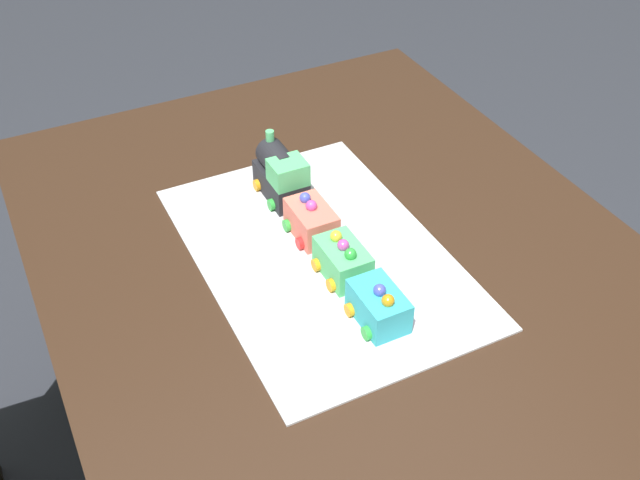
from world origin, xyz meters
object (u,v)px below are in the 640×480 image
dining_table (355,317)px  cake_car_gondola_coral (311,221)px  cake_car_flatbed_turquoise (379,306)px  cake_locomotive (281,174)px  cake_car_tanker_mint_green (343,260)px

dining_table → cake_car_gondola_coral: cake_car_gondola_coral is taller
dining_table → cake_car_gondola_coral: bearing=-168.3°
cake_car_gondola_coral → cake_car_flatbed_turquoise: size_ratio=1.00×
cake_locomotive → cake_car_flatbed_turquoise: bearing=-0.0°
dining_table → cake_car_tanker_mint_green: size_ratio=14.00×
dining_table → cake_car_gondola_coral: 0.19m
cake_locomotive → cake_car_tanker_mint_green: 0.25m
cake_locomotive → cake_car_tanker_mint_green: size_ratio=1.40×
cake_car_tanker_mint_green → cake_car_flatbed_turquoise: bearing=0.0°
cake_car_gondola_coral → cake_car_tanker_mint_green: 0.12m
cake_car_gondola_coral → cake_car_tanker_mint_green: bearing=-0.0°
dining_table → cake_car_flatbed_turquoise: (0.11, -0.03, 0.14)m
dining_table → cake_car_gondola_coral: size_ratio=14.00×
cake_locomotive → cake_car_flatbed_turquoise: size_ratio=1.40×
dining_table → cake_car_tanker_mint_green: 0.14m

